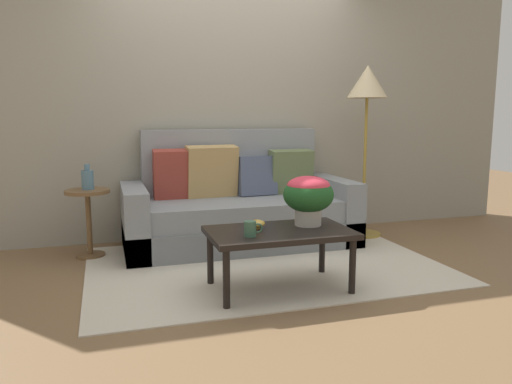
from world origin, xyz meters
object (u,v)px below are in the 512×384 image
at_px(snack_bowl, 257,224).
at_px(floor_lamp, 367,95).
at_px(table_vase, 88,179).
at_px(coffee_table, 279,237).
at_px(couch, 238,208).
at_px(coffee_mug, 251,229).
at_px(side_table, 88,211).
at_px(potted_plant, 308,195).

bearing_deg(snack_bowl, floor_lamp, 37.43).
relative_size(floor_lamp, table_vase, 7.80).
xyz_separation_m(coffee_table, snack_bowl, (-0.14, 0.08, 0.08)).
distance_m(couch, coffee_mug, 1.41).
relative_size(side_table, floor_lamp, 0.35).
distance_m(snack_bowl, table_vase, 1.63).
distance_m(coffee_table, table_vase, 1.79).
distance_m(coffee_table, coffee_mug, 0.28).
relative_size(floor_lamp, potted_plant, 4.66).
bearing_deg(snack_bowl, potted_plant, -0.41).
bearing_deg(snack_bowl, couch, 80.99).
height_order(coffee_table, snack_bowl, snack_bowl).
bearing_deg(coffee_mug, potted_plant, 21.69).
height_order(potted_plant, coffee_mug, potted_plant).
bearing_deg(coffee_table, table_vase, 135.54).
relative_size(coffee_mug, table_vase, 0.58).
xyz_separation_m(couch, potted_plant, (0.19, -1.18, 0.31)).
xyz_separation_m(couch, coffee_table, (-0.05, -1.27, 0.04)).
height_order(side_table, floor_lamp, floor_lamp).
bearing_deg(floor_lamp, snack_bowl, -142.57).
relative_size(coffee_table, side_table, 1.68).
bearing_deg(potted_plant, snack_bowl, 179.59).
bearing_deg(couch, table_vase, -178.84).
bearing_deg(floor_lamp, couch, 177.24).
bearing_deg(coffee_mug, couch, 78.16).
xyz_separation_m(floor_lamp, coffee_mug, (-1.56, -1.32, -0.91)).
height_order(couch, potted_plant, couch).
bearing_deg(floor_lamp, coffee_mug, -139.95).
height_order(floor_lamp, table_vase, floor_lamp).
bearing_deg(side_table, floor_lamp, -0.50).
xyz_separation_m(couch, snack_bowl, (-0.19, -1.18, 0.12)).
xyz_separation_m(floor_lamp, potted_plant, (-1.08, -1.12, -0.74)).
relative_size(floor_lamp, coffee_mug, 13.35).
distance_m(floor_lamp, table_vase, 2.69).
bearing_deg(snack_bowl, coffee_mug, -117.43).
relative_size(coffee_table, floor_lamp, 0.58).
relative_size(side_table, table_vase, 2.71).
bearing_deg(floor_lamp, table_vase, 179.22).
bearing_deg(table_vase, floor_lamp, -0.78).
relative_size(coffee_table, potted_plant, 2.72).
bearing_deg(coffee_mug, table_vase, 127.14).
height_order(couch, floor_lamp, floor_lamp).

